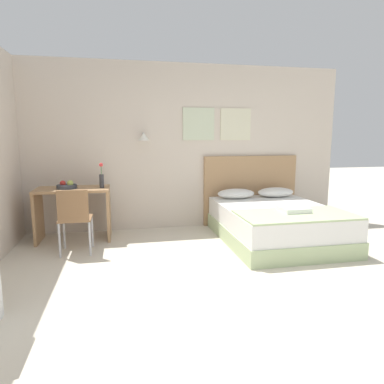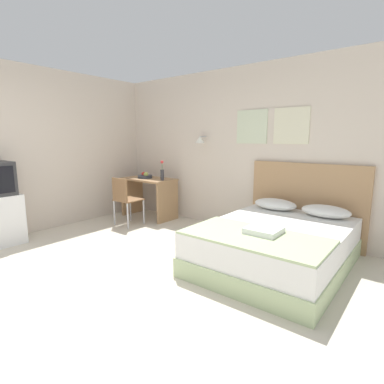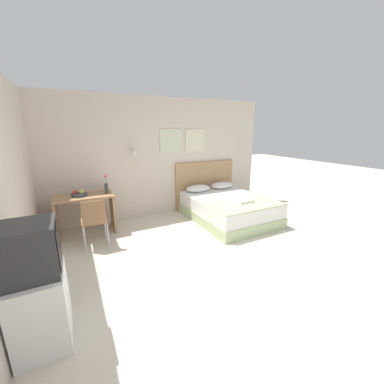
{
  "view_description": "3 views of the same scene",
  "coord_description": "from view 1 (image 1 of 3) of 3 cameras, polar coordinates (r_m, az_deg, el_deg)",
  "views": [
    {
      "loc": [
        -0.9,
        -2.71,
        1.51
      ],
      "look_at": [
        -0.06,
        1.35,
        0.83
      ],
      "focal_mm": 32.0,
      "sensor_mm": 36.0,
      "label": 1
    },
    {
      "loc": [
        2.61,
        -1.54,
        1.52
      ],
      "look_at": [
        0.1,
        1.61,
        0.8
      ],
      "focal_mm": 28.0,
      "sensor_mm": 36.0,
      "label": 2
    },
    {
      "loc": [
        -1.74,
        -2.29,
        1.97
      ],
      "look_at": [
        0.22,
        1.5,
        0.82
      ],
      "focal_mm": 22.0,
      "sensor_mm": 36.0,
      "label": 3
    }
  ],
  "objects": [
    {
      "name": "folded_towel_near_foot",
      "position": [
        4.69,
        16.59,
        -2.76
      ],
      "size": [
        0.35,
        0.33,
        0.06
      ],
      "color": "white",
      "rests_on": "throw_blanket"
    },
    {
      "name": "pillow_left",
      "position": [
        5.61,
        7.34,
        -0.26
      ],
      "size": [
        0.61,
        0.37,
        0.16
      ],
      "color": "white",
      "rests_on": "bed"
    },
    {
      "name": "ground_plane",
      "position": [
        3.23,
        6.22,
        -18.57
      ],
      "size": [
        24.0,
        24.0,
        0.0
      ],
      "primitive_type": "plane",
      "color": "beige"
    },
    {
      "name": "headboard",
      "position": [
        5.97,
        9.67,
        0.32
      ],
      "size": [
        1.64,
        0.06,
        1.17
      ],
      "color": "#A87F56",
      "rests_on": "ground_plane"
    },
    {
      "name": "wall_back",
      "position": [
        5.63,
        -2.44,
        7.5
      ],
      "size": [
        5.57,
        0.31,
        2.65
      ],
      "color": "beige",
      "rests_on": "ground_plane"
    },
    {
      "name": "throw_blanket",
      "position": [
        4.56,
        16.95,
        -3.65
      ],
      "size": [
        1.47,
        0.79,
        0.02
      ],
      "color": "#B2C693",
      "rests_on": "bed"
    },
    {
      "name": "bed",
      "position": [
        5.12,
        13.73,
        -5.18
      ],
      "size": [
        1.52,
        1.99,
        0.5
      ],
      "color": "#B2C693",
      "rests_on": "ground_plane"
    },
    {
      "name": "fruit_bowl",
      "position": [
        5.2,
        -20.14,
        0.97
      ],
      "size": [
        0.28,
        0.28,
        0.12
      ],
      "color": "#333842",
      "rests_on": "desk"
    },
    {
      "name": "flower_vase",
      "position": [
        5.11,
        -14.84,
        2.24
      ],
      "size": [
        0.07,
        0.07,
        0.36
      ],
      "color": "#333338",
      "rests_on": "desk"
    },
    {
      "name": "pillow_right",
      "position": [
        5.87,
        13.75,
        -0.03
      ],
      "size": [
        0.61,
        0.37,
        0.16
      ],
      "color": "white",
      "rests_on": "bed"
    },
    {
      "name": "desk",
      "position": [
        5.26,
        -19.14,
        -2.04
      ],
      "size": [
        1.03,
        0.59,
        0.77
      ],
      "color": "#A87F56",
      "rests_on": "ground_plane"
    },
    {
      "name": "desk_chair",
      "position": [
        4.59,
        -19.0,
        -3.75
      ],
      "size": [
        0.4,
        0.4,
        0.85
      ],
      "color": "#8E6642",
      "rests_on": "ground_plane"
    }
  ]
}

